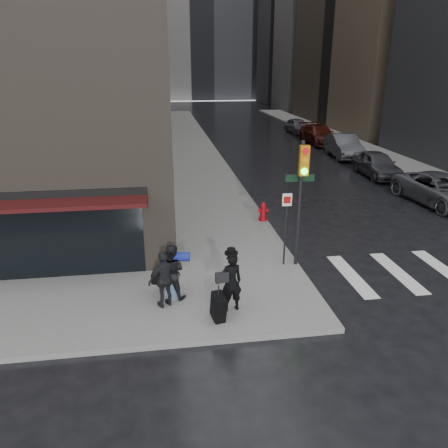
# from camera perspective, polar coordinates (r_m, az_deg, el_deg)

# --- Properties ---
(ground) EXTENTS (140.00, 140.00, 0.00)m
(ground) POSITION_cam_1_polar(r_m,az_deg,el_deg) (12.78, 3.48, -9.82)
(ground) COLOR black
(ground) RESTS_ON ground
(sidewalk_left) EXTENTS (4.00, 50.00, 0.15)m
(sidewalk_left) POSITION_cam_1_polar(r_m,az_deg,el_deg) (38.40, -4.84, 10.69)
(sidewalk_left) COLOR slate
(sidewalk_left) RESTS_ON ground
(sidewalk_right) EXTENTS (3.00, 50.00, 0.15)m
(sidewalk_right) POSITION_cam_1_polar(r_m,az_deg,el_deg) (41.49, 14.45, 10.85)
(sidewalk_right) COLOR slate
(sidewalk_right) RESTS_ON ground
(bldg_left_far) EXTENTS (22.00, 20.00, 26.00)m
(bldg_left_far) POSITION_cam_1_polar(r_m,az_deg,el_deg) (73.88, -18.34, 24.44)
(bldg_left_far) COLOR #56221D
(bldg_left_far) RESTS_ON ground
(bldg_right_far) EXTENTS (22.00, 20.00, 25.00)m
(bldg_right_far) POSITION_cam_1_polar(r_m,az_deg,el_deg) (74.68, 15.34, 24.27)
(bldg_right_far) COLOR slate
(bldg_right_far) RESTS_ON ground
(bldg_distant) EXTENTS (40.00, 12.00, 32.00)m
(bldg_distant) POSITION_cam_1_polar(r_m,az_deg,el_deg) (89.72, -3.35, 26.34)
(bldg_distant) COLOR slate
(bldg_distant) RESTS_ON ground
(storefront) EXTENTS (8.40, 1.11, 2.83)m
(storefront) POSITION_cam_1_polar(r_m,az_deg,el_deg) (14.27, -26.82, -0.68)
(storefront) COLOR black
(storefront) RESTS_ON ground
(man_overcoat) EXTENTS (0.94, 1.07, 1.83)m
(man_overcoat) POSITION_cam_1_polar(r_m,az_deg,el_deg) (11.52, 0.59, -8.14)
(man_overcoat) COLOR black
(man_overcoat) RESTS_ON ground
(man_jeans) EXTENTS (1.12, 0.88, 1.61)m
(man_jeans) POSITION_cam_1_polar(r_m,az_deg,el_deg) (12.29, -6.92, -6.17)
(man_jeans) COLOR black
(man_jeans) RESTS_ON ground
(man_greycoat) EXTENTS (1.02, 0.76, 1.61)m
(man_greycoat) POSITION_cam_1_polar(r_m,az_deg,el_deg) (11.89, -7.76, -7.16)
(man_greycoat) COLOR black
(man_greycoat) RESTS_ON ground
(traffic_light) EXTENTS (1.02, 0.47, 4.07)m
(traffic_light) POSITION_cam_1_polar(r_m,az_deg,el_deg) (13.72, 9.89, 4.65)
(traffic_light) COLOR black
(traffic_light) RESTS_ON ground
(fire_hydrant) EXTENTS (0.45, 0.34, 0.79)m
(fire_hydrant) POSITION_cam_1_polar(r_m,az_deg,el_deg) (18.43, 5.12, 1.52)
(fire_hydrant) COLOR maroon
(fire_hydrant) RESTS_ON ground
(parked_car_0) EXTENTS (2.91, 5.42, 1.45)m
(parked_car_0) POSITION_cam_1_polar(r_m,az_deg,el_deg) (23.32, 26.52, 4.01)
(parked_car_0) COLOR #4D4D52
(parked_car_0) RESTS_ON ground
(parked_car_1) EXTENTS (1.92, 4.41, 1.48)m
(parked_car_1) POSITION_cam_1_polar(r_m,az_deg,el_deg) (27.88, 19.34, 7.40)
(parked_car_1) COLOR #3E3E43
(parked_car_1) RESTS_ON ground
(parked_car_2) EXTENTS (2.22, 5.07, 1.62)m
(parked_car_2) POSITION_cam_1_polar(r_m,az_deg,el_deg) (33.10, 15.37, 9.81)
(parked_car_2) COLOR #3D3D42
(parked_car_2) RESTS_ON ground
(parked_car_3) EXTENTS (2.26, 5.33, 1.54)m
(parked_car_3) POSITION_cam_1_polar(r_m,az_deg,el_deg) (38.45, 12.28, 11.37)
(parked_car_3) COLOR #3D100C
(parked_car_3) RESTS_ON ground
(parked_car_4) EXTENTS (1.99, 4.31, 1.43)m
(parked_car_4) POSITION_cam_1_polar(r_m,az_deg,el_deg) (43.82, 9.60, 12.51)
(parked_car_4) COLOR #4B4C50
(parked_car_4) RESTS_ON ground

